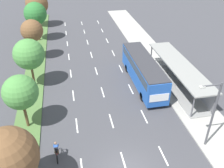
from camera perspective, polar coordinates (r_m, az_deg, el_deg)
name	(u,v)px	position (r m, az deg, el deg)	size (l,w,h in m)	color
median_strip	(36,66)	(36.52, -17.43, 3.97)	(2.60, 52.00, 0.12)	#4C7038
sidewalk_right	(153,56)	(38.46, 9.48, 6.53)	(4.50, 52.00, 0.15)	#ADAAA3
lane_divider_left	(71,73)	(33.60, -9.63, 2.44)	(0.14, 45.02, 0.01)	white
lane_divider_center	(96,71)	(33.80, -3.71, 3.05)	(0.14, 45.02, 0.01)	white
lane_divider_right	(121,69)	(34.36, 2.09, 3.61)	(0.14, 45.02, 0.01)	white
bus_shelter	(180,72)	(30.74, 15.64, 2.66)	(2.90, 13.44, 2.86)	gray
bus	(143,69)	(30.14, 7.31, 3.48)	(2.54, 11.29, 3.37)	#2356B2
cyclist	(57,151)	(21.60, -12.85, -15.04)	(0.46, 1.82, 1.71)	black
median_tree_nearest	(7,158)	(17.59, -23.32, -15.55)	(4.08, 4.08, 6.00)	brown
median_tree_second	(20,92)	(23.45, -20.65, -1.84)	(3.23, 3.23, 5.57)	brown
median_tree_third	(29,54)	(30.00, -18.89, 6.60)	(3.61, 3.61, 6.00)	brown
median_tree_fourth	(32,31)	(37.05, -18.24, 11.77)	(3.13, 3.13, 5.96)	brown
median_tree_fifth	(35,14)	(44.25, -17.52, 15.45)	(3.76, 3.76, 6.55)	brown
median_tree_farthest	(37,4)	(51.73, -17.20, 17.45)	(4.32, 4.32, 6.57)	brown
streetlight	(212,112)	(21.59, 22.38, -5.98)	(1.91, 0.24, 6.50)	#4C4C51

